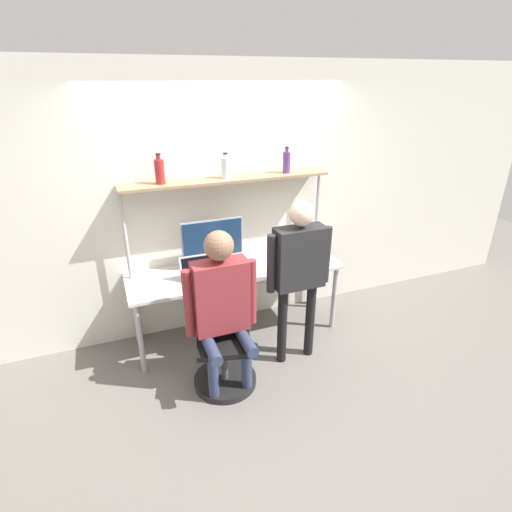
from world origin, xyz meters
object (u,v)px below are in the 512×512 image
(office_chair, at_px, (224,354))
(person_standing, at_px, (299,264))
(laptop, at_px, (199,274))
(cell_phone, at_px, (229,279))
(bottle_purple, at_px, (287,162))
(bottle_clear, at_px, (226,167))
(person_seated, at_px, (222,300))
(bottle_red, at_px, (160,171))
(monitor, at_px, (213,241))

(office_chair, height_order, person_standing, person_standing)
(laptop, distance_m, person_standing, 0.95)
(cell_phone, height_order, bottle_purple, bottle_purple)
(office_chair, bearing_deg, laptop, 96.01)
(bottle_purple, height_order, bottle_clear, bottle_purple)
(cell_phone, relative_size, bottle_purple, 0.59)
(bottle_purple, bearing_deg, person_seated, -137.68)
(bottle_clear, bearing_deg, cell_phone, -107.00)
(person_standing, relative_size, bottle_purple, 6.24)
(cell_phone, bearing_deg, person_seated, -113.40)
(office_chair, relative_size, person_standing, 0.58)
(office_chair, xyz_separation_m, bottle_purple, (0.95, 0.84, 1.47))
(person_seated, height_order, bottle_red, bottle_red)
(monitor, xyz_separation_m, bottle_red, (-0.45, 0.03, 0.72))
(monitor, height_order, bottle_clear, bottle_clear)
(person_standing, xyz_separation_m, bottle_clear, (-0.42, 0.77, 0.74))
(monitor, xyz_separation_m, laptop, (-0.21, -0.26, -0.21))
(office_chair, distance_m, bottle_purple, 1.94)
(monitor, height_order, cell_phone, monitor)
(monitor, relative_size, bottle_red, 2.29)
(monitor, relative_size, person_standing, 0.39)
(laptop, bearing_deg, bottle_purple, 15.87)
(monitor, xyz_separation_m, office_chair, (-0.16, -0.81, -0.76))
(cell_phone, bearing_deg, office_chair, -114.20)
(person_seated, distance_m, bottle_red, 1.29)
(laptop, distance_m, bottle_clear, 1.04)
(person_standing, bearing_deg, bottle_red, 143.39)
(laptop, bearing_deg, bottle_red, 128.97)
(laptop, relative_size, office_chair, 0.37)
(laptop, relative_size, person_seated, 0.23)
(office_chair, xyz_separation_m, bottle_red, (-0.29, 0.84, 1.48))
(bottle_red, bearing_deg, cell_phone, -37.23)
(laptop, xyz_separation_m, bottle_clear, (0.38, 0.29, 0.92))
(person_seated, bearing_deg, bottle_clear, 69.29)
(bottle_purple, bearing_deg, cell_phone, -153.19)
(person_seated, xyz_separation_m, bottle_purple, (0.96, 0.88, 0.89))
(bottle_purple, bearing_deg, person_standing, -105.41)
(bottle_clear, bearing_deg, person_standing, -61.29)
(bottle_red, bearing_deg, laptop, -51.03)
(person_seated, height_order, person_standing, person_standing)
(person_standing, bearing_deg, bottle_purple, 74.59)
(person_seated, relative_size, bottle_clear, 6.13)
(monitor, xyz_separation_m, bottle_clear, (0.17, 0.03, 0.71))
(person_standing, relative_size, bottle_red, 5.87)
(monitor, bearing_deg, person_seated, -101.05)
(cell_phone, distance_m, bottle_red, 1.18)
(cell_phone, bearing_deg, person_standing, -36.03)
(monitor, bearing_deg, bottle_red, 176.31)
(laptop, xyz_separation_m, cell_phone, (0.26, -0.09, -0.06))
(laptop, relative_size, person_standing, 0.21)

